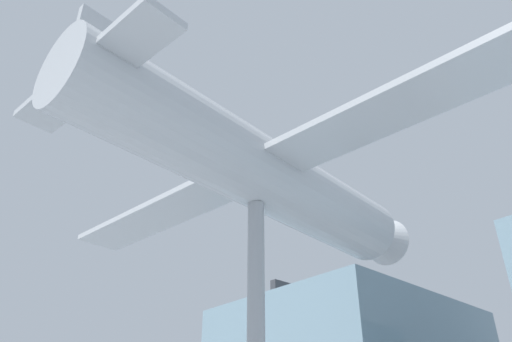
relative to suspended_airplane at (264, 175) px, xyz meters
The scene contains 1 object.
suspended_airplane is the anchor object (origin of this frame).
Camera 1 is at (9.09, -8.22, 1.93)m, focal length 35.00 mm.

